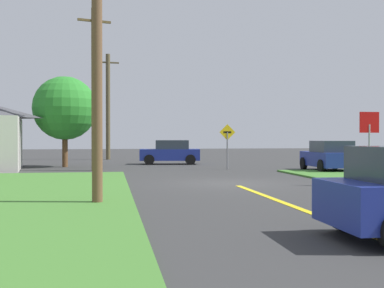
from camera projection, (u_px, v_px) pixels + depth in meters
ground_plane at (231, 183)px, 18.62m from camera, size 120.00×120.00×0.00m
lane_stripe_center at (320, 216)px, 10.74m from camera, size 0.20×14.00×0.01m
stop_sign at (369, 134)px, 17.69m from camera, size 0.77×0.07×2.73m
car_on_crossroad at (329, 156)px, 25.51m from camera, size 2.26×4.08×1.62m
car_approaching_junction at (170, 152)px, 32.29m from camera, size 4.16×2.29×1.62m
utility_pole_near at (97, 20)px, 12.56m from camera, size 1.80×0.28×9.49m
utility_pole_mid at (95, 88)px, 25.82m from camera, size 1.77×0.57×8.78m
utility_pole_far at (108, 106)px, 39.26m from camera, size 1.80×0.36×8.65m
direction_sign at (227, 141)px, 26.84m from camera, size 0.91×0.08×2.54m
oak_tree_left at (65, 108)px, 29.05m from camera, size 3.85×3.85×5.51m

